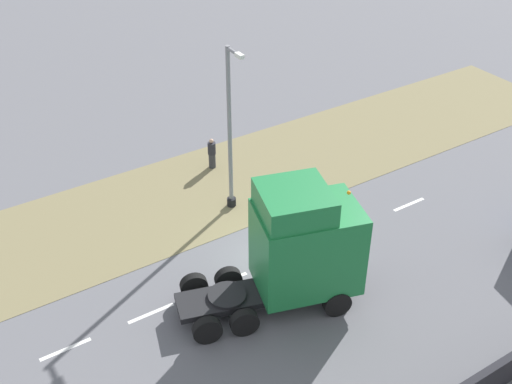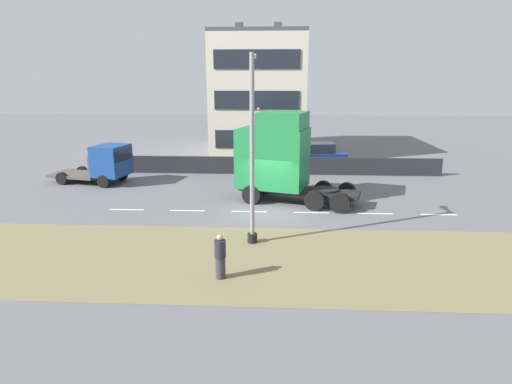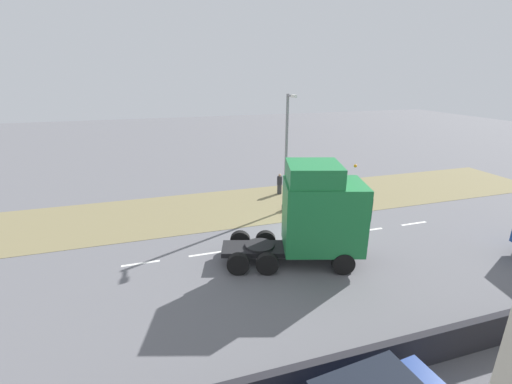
# 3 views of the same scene
# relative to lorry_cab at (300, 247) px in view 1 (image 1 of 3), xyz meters

# --- Properties ---
(ground_plane) EXTENTS (120.00, 120.00, 0.00)m
(ground_plane) POSITION_rel_lorry_cab_xyz_m (-2.23, 0.52, -2.46)
(ground_plane) COLOR slate
(ground_plane) RESTS_ON ground
(grass_verge) EXTENTS (7.00, 44.00, 0.01)m
(grass_verge) POSITION_rel_lorry_cab_xyz_m (-8.23, 0.52, -2.45)
(grass_verge) COLOR olive
(grass_verge) RESTS_ON ground
(lane_markings) EXTENTS (0.16, 17.80, 0.00)m
(lane_markings) POSITION_rel_lorry_cab_xyz_m (-2.23, -0.18, -2.46)
(lane_markings) COLOR white
(lane_markings) RESTS_ON ground
(lorry_cab) EXTENTS (4.27, 6.89, 5.06)m
(lorry_cab) POSITION_rel_lorry_cab_xyz_m (0.00, 0.00, 0.00)
(lorry_cab) COLOR black
(lorry_cab) RESTS_ON ground
(lamp_post) EXTENTS (1.32, 0.41, 7.58)m
(lamp_post) POSITION_rel_lorry_cab_xyz_m (-6.45, 0.99, 0.96)
(lamp_post) COLOR black
(lamp_post) RESTS_ON ground
(pedestrian) EXTENTS (0.39, 0.39, 1.59)m
(pedestrian) POSITION_rel_lorry_cab_xyz_m (-9.84, 1.87, -1.68)
(pedestrian) COLOR #333338
(pedestrian) RESTS_ON ground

